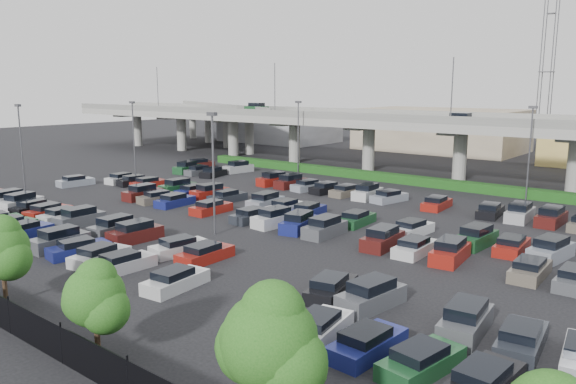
{
  "coord_description": "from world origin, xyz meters",
  "views": [
    {
      "loc": [
        33.76,
        -39.91,
        12.39
      ],
      "look_at": [
        -0.74,
        2.78,
        2.0
      ],
      "focal_mm": 35.0,
      "sensor_mm": 36.0,
      "label": 1
    }
  ],
  "objects": [
    {
      "name": "overpass",
      "position": [
        -0.21,
        32.01,
        6.97
      ],
      "size": [
        150.0,
        13.0,
        15.8
      ],
      "color": "gray",
      "rests_on": "ground"
    },
    {
      "name": "parked_cars",
      "position": [
        -0.68,
        -3.13,
        0.62
      ],
      "size": [
        63.05,
        41.65,
        1.67
      ],
      "color": "#262A31",
      "rests_on": "ground"
    },
    {
      "name": "light_poles",
      "position": [
        -4.13,
        2.0,
        6.24
      ],
      "size": [
        66.9,
        48.38,
        10.3
      ],
      "color": "#4A4A4F",
      "rests_on": "ground"
    },
    {
      "name": "ground",
      "position": [
        0.0,
        0.0,
        0.0
      ],
      "size": [
        280.0,
        280.0,
        0.0
      ],
      "primitive_type": "plane",
      "color": "black"
    },
    {
      "name": "on_ramp",
      "position": [
        -52.1,
        43.05,
        6.86
      ],
      "size": [
        50.93,
        30.13,
        8.8
      ],
      "color": "gray",
      "rests_on": "ground"
    },
    {
      "name": "distant_buildings",
      "position": [
        12.38,
        61.81,
        3.74
      ],
      "size": [
        138.0,
        24.0,
        9.0
      ],
      "color": "slate",
      "rests_on": "ground"
    },
    {
      "name": "hedge",
      "position": [
        0.0,
        25.0,
        0.55
      ],
      "size": [
        66.0,
        1.6,
        1.1
      ],
      "primitive_type": "cube",
      "color": "#183A11",
      "rests_on": "ground"
    },
    {
      "name": "comm_tower",
      "position": [
        4.0,
        74.0,
        15.61
      ],
      "size": [
        2.4,
        2.4,
        30.0
      ],
      "color": "#4A4A4F",
      "rests_on": "ground"
    }
  ]
}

